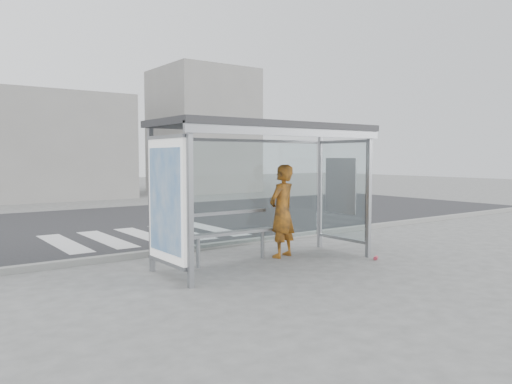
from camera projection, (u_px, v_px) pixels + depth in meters
ground at (267, 264)px, 9.36m from camera, size 80.00×80.00×0.00m
road at (126, 223)px, 15.01m from camera, size 30.00×10.00×0.01m
curb at (213, 246)px, 10.93m from camera, size 30.00×0.18×0.12m
crosswalk at (145, 236)px, 12.70m from camera, size 4.55×3.00×0.00m
bus_shelter at (249, 158)px, 9.05m from camera, size 4.25×1.65×2.62m
building_center at (38, 147)px, 23.71m from camera, size 8.00×5.00×5.00m
building_right at (203, 131)px, 28.92m from camera, size 5.00×5.00×7.00m
person at (282, 211)px, 9.92m from camera, size 0.77×0.62×1.85m
bench at (231, 233)px, 9.43m from camera, size 1.87×0.32×0.96m
soda_can at (376, 258)px, 9.71m from camera, size 0.15×0.13×0.07m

